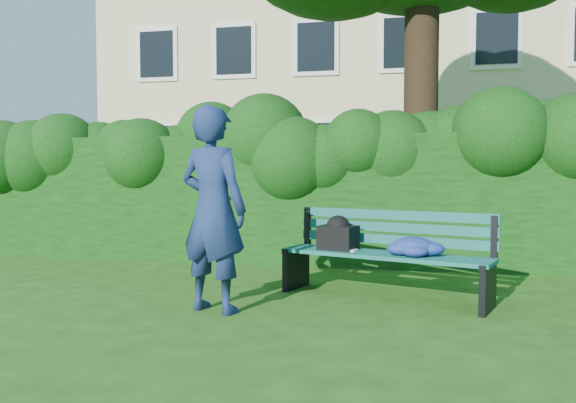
# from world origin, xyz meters

# --- Properties ---
(ground) EXTENTS (80.00, 80.00, 0.00)m
(ground) POSITION_xyz_m (0.00, 0.00, 0.00)
(ground) COLOR #294916
(ground) RESTS_ON ground
(apartment_building) EXTENTS (16.00, 8.08, 12.00)m
(apartment_building) POSITION_xyz_m (-0.00, 13.99, 6.00)
(apartment_building) COLOR beige
(apartment_building) RESTS_ON ground
(hedge) EXTENTS (10.00, 1.00, 1.80)m
(hedge) POSITION_xyz_m (0.00, 2.20, 0.90)
(hedge) COLOR black
(hedge) RESTS_ON ground
(park_bench) EXTENTS (2.20, 1.22, 0.89)m
(park_bench) POSITION_xyz_m (1.12, 0.02, 0.51)
(park_bench) COLOR #115548
(park_bench) RESTS_ON ground
(man_reading) EXTENTS (0.80, 0.64, 1.90)m
(man_reading) POSITION_xyz_m (-0.39, -0.87, 0.95)
(man_reading) COLOR navy
(man_reading) RESTS_ON ground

